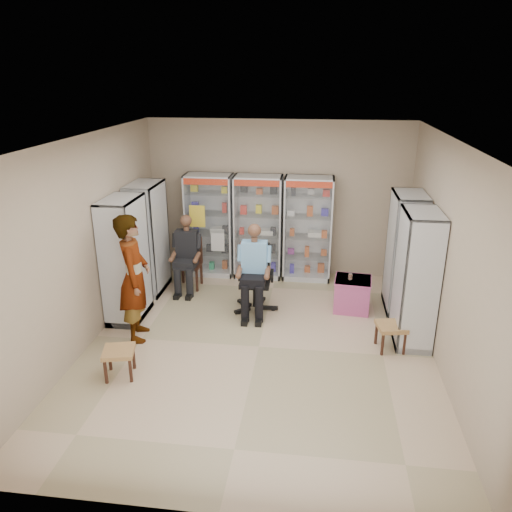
# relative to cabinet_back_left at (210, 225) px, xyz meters

# --- Properties ---
(floor) EXTENTS (6.00, 6.00, 0.00)m
(floor) POSITION_rel_cabinet_back_left_xyz_m (1.30, -2.73, -1.00)
(floor) COLOR tan
(floor) RESTS_ON ground
(room_shell) EXTENTS (5.02, 6.02, 3.01)m
(room_shell) POSITION_rel_cabinet_back_left_xyz_m (1.30, -2.73, 0.97)
(room_shell) COLOR tan
(room_shell) RESTS_ON ground
(cabinet_back_left) EXTENTS (0.90, 0.50, 2.00)m
(cabinet_back_left) POSITION_rel_cabinet_back_left_xyz_m (0.00, 0.00, 0.00)
(cabinet_back_left) COLOR #B1B2B8
(cabinet_back_left) RESTS_ON floor
(cabinet_back_mid) EXTENTS (0.90, 0.50, 2.00)m
(cabinet_back_mid) POSITION_rel_cabinet_back_left_xyz_m (0.95, 0.00, 0.00)
(cabinet_back_mid) COLOR silver
(cabinet_back_mid) RESTS_ON floor
(cabinet_back_right) EXTENTS (0.90, 0.50, 2.00)m
(cabinet_back_right) POSITION_rel_cabinet_back_left_xyz_m (1.90, 0.00, 0.00)
(cabinet_back_right) COLOR #A0A2A7
(cabinet_back_right) RESTS_ON floor
(cabinet_right_far) EXTENTS (0.90, 0.50, 2.00)m
(cabinet_right_far) POSITION_rel_cabinet_back_left_xyz_m (3.53, -1.13, 0.00)
(cabinet_right_far) COLOR #BABDC2
(cabinet_right_far) RESTS_ON floor
(cabinet_right_near) EXTENTS (0.90, 0.50, 2.00)m
(cabinet_right_near) POSITION_rel_cabinet_back_left_xyz_m (3.53, -2.23, 0.00)
(cabinet_right_near) COLOR #A6A8AD
(cabinet_right_near) RESTS_ON floor
(cabinet_left_far) EXTENTS (0.90, 0.50, 2.00)m
(cabinet_left_far) POSITION_rel_cabinet_back_left_xyz_m (-0.93, -0.93, 0.00)
(cabinet_left_far) COLOR #B2B4B9
(cabinet_left_far) RESTS_ON floor
(cabinet_left_near) EXTENTS (0.90, 0.50, 2.00)m
(cabinet_left_near) POSITION_rel_cabinet_back_left_xyz_m (-0.93, -2.03, 0.00)
(cabinet_left_near) COLOR #B6B9BE
(cabinet_left_near) RESTS_ON floor
(wooden_chair) EXTENTS (0.42, 0.42, 0.94)m
(wooden_chair) POSITION_rel_cabinet_back_left_xyz_m (-0.25, -0.73, -0.53)
(wooden_chair) COLOR black
(wooden_chair) RESTS_ON floor
(seated_customer) EXTENTS (0.44, 0.60, 1.34)m
(seated_customer) POSITION_rel_cabinet_back_left_xyz_m (-0.25, -0.78, -0.33)
(seated_customer) COLOR black
(seated_customer) RESTS_ON floor
(office_chair) EXTENTS (0.64, 0.64, 1.13)m
(office_chair) POSITION_rel_cabinet_back_left_xyz_m (1.09, -1.52, -0.43)
(office_chair) COLOR black
(office_chair) RESTS_ON floor
(seated_shopkeeper) EXTENTS (0.49, 0.67, 1.44)m
(seated_shopkeeper) POSITION_rel_cabinet_back_left_xyz_m (1.09, -1.57, -0.28)
(seated_shopkeeper) COLOR #6B92D3
(seated_shopkeeper) RESTS_ON floor
(pink_trunk) EXTENTS (0.63, 0.61, 0.56)m
(pink_trunk) POSITION_rel_cabinet_back_left_xyz_m (2.71, -1.29, -0.72)
(pink_trunk) COLOR #BC4B91
(pink_trunk) RESTS_ON floor
(tea_glass) EXTENTS (0.07, 0.07, 0.10)m
(tea_glass) POSITION_rel_cabinet_back_left_xyz_m (2.66, -1.30, -0.40)
(tea_glass) COLOR #5D2808
(tea_glass) RESTS_ON pink_trunk
(woven_stool_a) EXTENTS (0.46, 0.46, 0.40)m
(woven_stool_a) POSITION_rel_cabinet_back_left_xyz_m (3.20, -2.54, -0.80)
(woven_stool_a) COLOR tan
(woven_stool_a) RESTS_ON floor
(woven_stool_b) EXTENTS (0.48, 0.48, 0.40)m
(woven_stool_b) POSITION_rel_cabinet_back_left_xyz_m (-0.44, -3.70, -0.80)
(woven_stool_b) COLOR #A88D47
(woven_stool_b) RESTS_ON floor
(standing_man) EXTENTS (0.61, 0.79, 1.94)m
(standing_man) POSITION_rel_cabinet_back_left_xyz_m (-0.56, -2.65, -0.03)
(standing_man) COLOR gray
(standing_man) RESTS_ON floor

